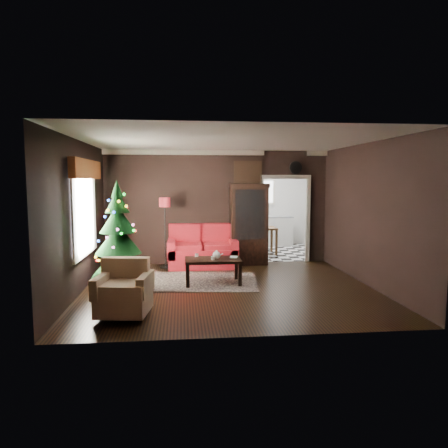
{
  "coord_description": "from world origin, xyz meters",
  "views": [
    {
      "loc": [
        -0.88,
        -7.76,
        2.07
      ],
      "look_at": [
        0.0,
        0.9,
        1.15
      ],
      "focal_mm": 33.36,
      "sensor_mm": 36.0,
      "label": 1
    }
  ],
  "objects": [
    {
      "name": "christmas_tree",
      "position": [
        -2.05,
        -0.08,
        1.05
      ],
      "size": [
        1.23,
        1.23,
        1.91
      ],
      "primitive_type": null,
      "rotation": [
        0.0,
        0.0,
        0.27
      ],
      "color": "black",
      "rests_on": "ground"
    },
    {
      "name": "wall_right",
      "position": [
        2.75,
        0.0,
        1.4
      ],
      "size": [
        0.0,
        5.5,
        5.5
      ],
      "primitive_type": "plane",
      "rotation": [
        1.57,
        0.0,
        -1.57
      ],
      "color": "black",
      "rests_on": "ground"
    },
    {
      "name": "valance",
      "position": [
        -2.63,
        0.2,
        2.27
      ],
      "size": [
        0.12,
        2.1,
        0.35
      ],
      "primitive_type": "cube",
      "color": "brown",
      "rests_on": "wall_left"
    },
    {
      "name": "kitchen_window",
      "position": [
        1.7,
        5.45,
        1.7
      ],
      "size": [
        0.7,
        0.06,
        0.7
      ],
      "primitive_type": "cube",
      "color": "white",
      "rests_on": "ground"
    },
    {
      "name": "kitchen_table",
      "position": [
        1.4,
        3.7,
        0.38
      ],
      "size": [
        0.7,
        0.7,
        0.75
      ],
      "primitive_type": null,
      "color": "brown",
      "rests_on": "ground"
    },
    {
      "name": "rug",
      "position": [
        -0.51,
        0.59,
        0.01
      ],
      "size": [
        2.47,
        1.92,
        0.01
      ],
      "primitive_type": "cube",
      "rotation": [
        0.0,
        0.0,
        -0.12
      ],
      "color": "#472D3A",
      "rests_on": "ground"
    },
    {
      "name": "doorway",
      "position": [
        1.7,
        2.5,
        1.05
      ],
      "size": [
        1.1,
        0.1,
        2.1
      ],
      "primitive_type": null,
      "color": "silver",
      "rests_on": "ground"
    },
    {
      "name": "cup_a",
      "position": [
        -0.59,
        0.66,
        0.54
      ],
      "size": [
        0.08,
        0.08,
        0.06
      ],
      "primitive_type": "cylinder",
      "rotation": [
        0.0,
        0.0,
        0.12
      ],
      "color": "silver",
      "rests_on": "coffee_table"
    },
    {
      "name": "loveseat",
      "position": [
        -0.4,
        2.05,
        0.5
      ],
      "size": [
        1.7,
        0.9,
        1.0
      ],
      "primitive_type": null,
      "color": "maroon",
      "rests_on": "ground"
    },
    {
      "name": "painting",
      "position": [
        0.75,
        2.46,
        2.25
      ],
      "size": [
        0.62,
        0.05,
        0.52
      ],
      "primitive_type": "cube",
      "color": "#A65F35",
      "rests_on": "wall_back"
    },
    {
      "name": "coffee_table",
      "position": [
        -0.27,
        0.4,
        0.26
      ],
      "size": [
        1.1,
        0.66,
        0.5
      ],
      "primitive_type": null,
      "rotation": [
        0.0,
        0.0,
        -0.0
      ],
      "color": "black",
      "rests_on": "rug"
    },
    {
      "name": "armchair",
      "position": [
        -1.77,
        -1.48,
        0.46
      ],
      "size": [
        0.88,
        0.88,
        0.8
      ],
      "primitive_type": null,
      "rotation": [
        0.0,
        0.0,
        -0.15
      ],
      "color": "#BEAB8B",
      "rests_on": "ground"
    },
    {
      "name": "ceiling",
      "position": [
        0.0,
        0.0,
        2.8
      ],
      "size": [
        5.5,
        5.5,
        0.0
      ],
      "primitive_type": "plane",
      "rotation": [
        3.14,
        0.0,
        0.0
      ],
      "color": "white",
      "rests_on": "ground"
    },
    {
      "name": "floor_lamp",
      "position": [
        -1.28,
        2.07,
        0.83
      ],
      "size": [
        0.36,
        0.36,
        1.67
      ],
      "primitive_type": null,
      "rotation": [
        0.0,
        0.0,
        0.36
      ],
      "color": "black",
      "rests_on": "ground"
    },
    {
      "name": "kitchen_counter",
      "position": [
        1.7,
        5.2,
        0.45
      ],
      "size": [
        1.8,
        0.6,
        0.9
      ],
      "primitive_type": "cube",
      "color": "silver",
      "rests_on": "ground"
    },
    {
      "name": "wall_left",
      "position": [
        -2.75,
        0.0,
        1.4
      ],
      "size": [
        0.0,
        5.5,
        5.5
      ],
      "primitive_type": "plane",
      "rotation": [
        1.57,
        0.0,
        1.57
      ],
      "color": "black",
      "rests_on": "ground"
    },
    {
      "name": "cup_b",
      "position": [
        -0.28,
        0.28,
        0.54
      ],
      "size": [
        0.08,
        0.08,
        0.07
      ],
      "primitive_type": "cylinder",
      "rotation": [
        0.0,
        0.0,
        0.03
      ],
      "color": "silver",
      "rests_on": "coffee_table"
    },
    {
      "name": "left_window",
      "position": [
        -2.71,
        0.2,
        1.45
      ],
      "size": [
        0.05,
        1.6,
        1.4
      ],
      "primitive_type": "cube",
      "color": "white",
      "rests_on": "wall_left"
    },
    {
      "name": "wall_front",
      "position": [
        0.0,
        -2.5,
        1.4
      ],
      "size": [
        5.5,
        0.0,
        5.5
      ],
      "primitive_type": "plane",
      "rotation": [
        -1.57,
        0.0,
        0.0
      ],
      "color": "black",
      "rests_on": "ground"
    },
    {
      "name": "wall_clock",
      "position": [
        1.95,
        2.45,
        2.38
      ],
      "size": [
        0.32,
        0.32,
        0.06
      ],
      "primitive_type": "cylinder",
      "color": "white",
      "rests_on": "wall_back"
    },
    {
      "name": "floor",
      "position": [
        0.0,
        0.0,
        0.0
      ],
      "size": [
        5.5,
        5.5,
        0.0
      ],
      "primitive_type": "plane",
      "color": "black",
      "rests_on": "ground"
    },
    {
      "name": "wall_back",
      "position": [
        0.0,
        2.5,
        1.4
      ],
      "size": [
        5.5,
        0.0,
        5.5
      ],
      "primitive_type": "plane",
      "rotation": [
        1.57,
        0.0,
        0.0
      ],
      "color": "black",
      "rests_on": "ground"
    },
    {
      "name": "kitchen_floor",
      "position": [
        1.7,
        4.0,
        0.0
      ],
      "size": [
        3.0,
        3.0,
        0.0
      ],
      "primitive_type": "plane",
      "color": "white",
      "rests_on": "ground"
    },
    {
      "name": "curio_cabinet",
      "position": [
        0.75,
        2.27,
        0.95
      ],
      "size": [
        0.9,
        0.45,
        1.9
      ],
      "primitive_type": null,
      "color": "black",
      "rests_on": "ground"
    },
    {
      "name": "book",
      "position": [
        0.08,
        0.5,
        0.61
      ],
      "size": [
        0.15,
        0.05,
        0.21
      ],
      "primitive_type": "imported",
      "rotation": [
        0.0,
        0.0,
        -0.2
      ],
      "color": "tan",
      "rests_on": "coffee_table"
    },
    {
      "name": "teapot",
      "position": [
        -0.21,
        0.35,
        0.59
      ],
      "size": [
        0.24,
        0.24,
        0.17
      ],
      "primitive_type": null,
      "rotation": [
        0.0,
        0.0,
        -0.4
      ],
      "color": "silver",
      "rests_on": "coffee_table"
    }
  ]
}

